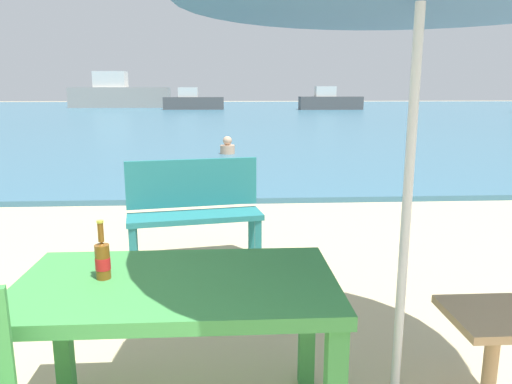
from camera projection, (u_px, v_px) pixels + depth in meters
sea_water at (239, 113)px, 31.19m from camera, size 120.00×50.00×0.08m
picnic_table_green at (178, 303)px, 2.15m from camera, size 1.40×0.80×0.76m
beer_bottle_amber at (103, 258)px, 2.12m from camera, size 0.07×0.07×0.26m
side_table_wood at (492, 349)px, 2.34m from camera, size 0.44×0.44×0.54m
bench_teal_center at (194, 205)px, 4.40m from camera, size 1.24×0.56×0.95m
swimmer_person at (227, 147)px, 11.33m from camera, size 0.34×0.34×0.41m
boat_barge at (193, 101)px, 34.98m from camera, size 4.31×1.18×1.57m
boat_cargo_ship at (330, 101)px, 34.82m from camera, size 4.50×1.23×1.64m
boat_sailboat at (119, 95)px, 38.50m from camera, size 7.70×2.10×2.80m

